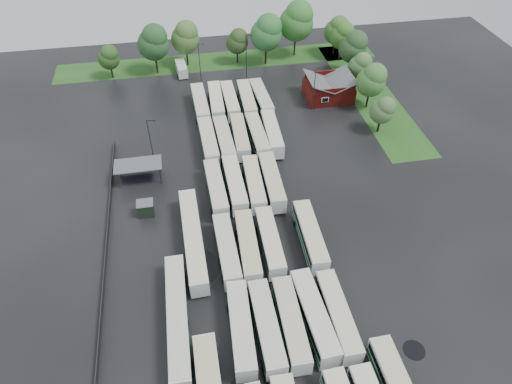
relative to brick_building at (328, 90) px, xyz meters
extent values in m
plane|color=black|center=(-24.00, -42.77, -1.87)|extent=(160.00, 160.00, 0.00)
cube|color=maroon|center=(0.00, 0.03, -0.17)|extent=(10.00, 8.00, 3.40)
cube|color=#4C4F51|center=(-2.50, 0.03, 2.43)|extent=(5.07, 8.60, 2.19)
cube|color=#4C4F51|center=(2.50, 0.03, 2.43)|extent=(5.07, 8.60, 2.19)
cube|color=maroon|center=(0.00, -3.97, 2.03)|extent=(9.00, 0.20, 1.20)
cube|color=silver|center=(-2.00, -4.02, 0.13)|extent=(1.60, 0.12, 1.20)
cylinder|color=#2D2D30|center=(-44.80, -22.77, -0.17)|extent=(0.16, 0.16, 3.40)
cylinder|color=#2D2D30|center=(-37.60, -22.77, -0.17)|extent=(0.16, 0.16, 3.40)
cylinder|color=#2D2D30|center=(-44.80, -19.57, -0.17)|extent=(0.16, 0.16, 3.40)
cylinder|color=#2D2D30|center=(-37.60, -19.57, -0.17)|extent=(0.16, 0.16, 3.40)
cube|color=#4C4F51|center=(-41.20, -21.17, 1.63)|extent=(8.20, 4.20, 0.15)
cube|color=navy|center=(-41.20, -19.27, -0.27)|extent=(7.60, 0.08, 2.60)
cube|color=black|center=(-40.20, -30.17, -0.62)|extent=(2.50, 2.00, 2.50)
cube|color=#4C4F51|center=(-40.20, -30.17, 0.69)|extent=(2.70, 2.20, 0.12)
cube|color=#215018|center=(-22.00, 22.03, -1.86)|extent=(80.00, 10.00, 0.01)
cube|color=#215018|center=(10.00, 0.03, -1.86)|extent=(10.00, 50.00, 0.01)
cube|color=#2D2D30|center=(-46.20, -34.77, -1.27)|extent=(0.10, 50.00, 1.20)
cube|color=silver|center=(-28.34, -54.94, 0.07)|extent=(3.26, 12.84, 2.92)
cube|color=black|center=(-28.34, -54.94, 0.65)|extent=(3.30, 12.33, 0.93)
cube|color=#015122|center=(-28.34, -54.94, -0.57)|extent=(3.30, 12.58, 0.64)
cube|color=beige|center=(-28.34, -54.94, 1.58)|extent=(3.13, 12.45, 0.13)
cylinder|color=black|center=(-28.34, -59.01, -1.39)|extent=(2.70, 1.02, 1.02)
cylinder|color=black|center=(-28.34, -50.86, -1.39)|extent=(2.70, 1.02, 1.02)
cube|color=silver|center=(-25.13, -55.31, 0.07)|extent=(2.73, 12.73, 2.91)
cube|color=black|center=(-25.13, -55.31, 0.65)|extent=(2.79, 12.22, 0.93)
cube|color=#075726|center=(-25.13, -55.31, -0.57)|extent=(2.78, 12.48, 0.64)
cube|color=#BCB7A6|center=(-25.13, -55.31, 1.58)|extent=(2.62, 12.35, 0.13)
cylinder|color=black|center=(-25.13, -59.38, -1.39)|extent=(2.70, 1.02, 1.02)
cylinder|color=black|center=(-25.13, -51.24, -1.39)|extent=(2.70, 1.02, 1.02)
cube|color=silver|center=(-21.98, -55.33, 0.05)|extent=(2.90, 12.68, 2.89)
cube|color=black|center=(-21.98, -55.33, 0.63)|extent=(2.96, 12.18, 0.93)
cube|color=#055D23|center=(-21.98, -55.33, -0.58)|extent=(2.95, 12.43, 0.64)
cube|color=#B8B296|center=(-21.98, -55.33, 1.55)|extent=(2.79, 12.30, 0.13)
cylinder|color=black|center=(-21.98, -59.37, -1.39)|extent=(2.68, 1.01, 1.01)
cylinder|color=black|center=(-21.98, -51.29, -1.39)|extent=(2.68, 1.01, 1.01)
cube|color=silver|center=(-18.79, -54.89, 0.12)|extent=(3.39, 13.21, 3.00)
cube|color=black|center=(-18.79, -54.89, 0.72)|extent=(3.43, 12.69, 0.96)
cube|color=#115329|center=(-18.79, -54.89, -0.54)|extent=(3.44, 12.95, 0.66)
cube|color=beige|center=(-18.79, -54.89, 1.68)|extent=(3.27, 12.82, 0.13)
cylinder|color=black|center=(-18.79, -59.08, -1.37)|extent=(2.78, 1.05, 1.05)
cylinder|color=black|center=(-18.79, -50.70, -1.37)|extent=(2.78, 1.05, 1.05)
cube|color=silver|center=(-15.73, -55.28, 0.04)|extent=(2.62, 12.56, 2.88)
cube|color=black|center=(-15.73, -55.28, 0.62)|extent=(2.69, 12.06, 0.92)
cube|color=#11552D|center=(-15.73, -55.28, -0.59)|extent=(2.68, 12.31, 0.63)
cube|color=beige|center=(-15.73, -55.28, 1.54)|extent=(2.52, 12.18, 0.13)
cylinder|color=black|center=(-15.73, -59.30, -1.39)|extent=(2.67, 1.00, 1.00)
cylinder|color=black|center=(-15.73, -51.27, -1.39)|extent=(2.67, 1.00, 1.00)
cube|color=silver|center=(-28.39, -41.86, 0.04)|extent=(2.83, 12.61, 2.88)
cube|color=black|center=(-28.39, -41.86, 0.62)|extent=(2.88, 12.10, 0.92)
cube|color=#084F26|center=(-28.39, -41.86, -0.59)|extent=(2.87, 12.35, 0.63)
cube|color=#BCB8A6|center=(-28.39, -41.86, 1.54)|extent=(2.71, 12.23, 0.13)
cylinder|color=black|center=(-28.39, -45.88, -1.39)|extent=(2.67, 1.01, 1.01)
cylinder|color=black|center=(-28.39, -37.84, -1.39)|extent=(2.67, 1.01, 1.01)
cube|color=silver|center=(-25.23, -41.70, 0.06)|extent=(3.10, 12.73, 2.90)
cube|color=black|center=(-25.23, -41.70, 0.64)|extent=(3.15, 12.23, 0.93)
cube|color=#0E5227|center=(-25.23, -41.70, -0.58)|extent=(3.15, 12.48, 0.64)
cube|color=#BCB583|center=(-25.23, -41.70, 1.56)|extent=(2.98, 12.35, 0.13)
cylinder|color=black|center=(-25.23, -45.75, -1.39)|extent=(2.69, 1.01, 1.01)
cylinder|color=black|center=(-25.23, -37.66, -1.39)|extent=(2.69, 1.01, 1.01)
cube|color=silver|center=(-21.82, -41.36, 0.02)|extent=(2.78, 12.42, 2.84)
cube|color=black|center=(-21.82, -41.36, 0.59)|extent=(2.83, 11.93, 0.91)
cube|color=#105225|center=(-21.82, -41.36, -0.61)|extent=(2.83, 12.18, 0.62)
cube|color=beige|center=(-21.82, -41.36, 1.49)|extent=(2.67, 12.05, 0.12)
cylinder|color=black|center=(-21.82, -45.32, -1.40)|extent=(2.63, 0.99, 0.99)
cylinder|color=black|center=(-21.82, -37.39, -1.40)|extent=(2.63, 0.99, 0.99)
cube|color=silver|center=(-15.59, -41.37, 0.09)|extent=(3.01, 12.90, 2.94)
cube|color=black|center=(-15.59, -41.37, 0.67)|extent=(3.07, 12.39, 0.94)
cube|color=#0C5C29|center=(-15.59, -41.37, -0.56)|extent=(3.06, 12.65, 0.65)
cube|color=beige|center=(-15.59, -41.37, 1.61)|extent=(2.90, 12.52, 0.13)
cylinder|color=black|center=(-15.59, -45.48, -1.38)|extent=(2.73, 1.03, 1.03)
cylinder|color=black|center=(-15.59, -37.27, -1.38)|extent=(2.73, 1.03, 1.03)
cube|color=silver|center=(-28.39, -28.13, 0.06)|extent=(2.96, 12.74, 2.91)
cube|color=black|center=(-28.39, -28.13, 0.64)|extent=(3.02, 12.24, 0.93)
cube|color=#095023|center=(-28.39, -28.13, -0.58)|extent=(3.01, 12.49, 0.64)
cube|color=beige|center=(-28.39, -28.13, 1.57)|extent=(2.85, 12.36, 0.13)
cylinder|color=black|center=(-28.39, -32.18, -1.39)|extent=(2.69, 1.01, 1.01)
cylinder|color=black|center=(-28.39, -24.07, -1.39)|extent=(2.69, 1.01, 1.01)
cube|color=silver|center=(-25.13, -27.66, 0.09)|extent=(2.81, 12.90, 2.95)
cube|color=black|center=(-25.13, -27.66, 0.68)|extent=(2.87, 12.38, 0.94)
cube|color=#095C27|center=(-25.13, -27.66, -0.56)|extent=(2.86, 12.64, 0.65)
cube|color=beige|center=(-25.13, -27.66, 1.62)|extent=(2.70, 12.51, 0.13)
cylinder|color=black|center=(-25.13, -31.78, -1.38)|extent=(2.74, 1.03, 1.03)
cylinder|color=black|center=(-25.13, -23.54, -1.38)|extent=(2.74, 1.03, 1.03)
cube|color=silver|center=(-21.87, -28.06, 0.04)|extent=(3.05, 12.59, 2.86)
cube|color=black|center=(-21.87, -28.06, 0.61)|extent=(3.10, 12.09, 0.92)
cube|color=#0F5A2E|center=(-21.87, -28.06, -0.59)|extent=(3.09, 12.34, 0.63)
cube|color=beige|center=(-21.87, -28.06, 1.52)|extent=(2.93, 12.21, 0.13)
cylinder|color=black|center=(-21.87, -32.06, -1.40)|extent=(2.66, 1.00, 1.00)
cylinder|color=black|center=(-21.87, -24.06, -1.40)|extent=(2.66, 1.00, 1.00)
cube|color=silver|center=(-18.77, -28.06, 0.10)|extent=(3.05, 13.02, 2.97)
cube|color=black|center=(-18.77, -28.06, 0.70)|extent=(3.10, 12.50, 0.95)
cube|color=#0D4B22|center=(-18.77, -28.06, -0.55)|extent=(3.09, 12.76, 0.65)
cube|color=#BCB58F|center=(-18.77, -28.06, 1.64)|extent=(2.93, 12.63, 0.13)
cylinder|color=black|center=(-18.77, -32.21, -1.38)|extent=(2.75, 1.04, 1.04)
cylinder|color=black|center=(-18.77, -23.92, -1.38)|extent=(2.75, 1.04, 1.04)
cube|color=silver|center=(-28.27, -14.63, 0.09)|extent=(2.98, 12.94, 2.95)
cube|color=black|center=(-28.27, -14.63, 0.68)|extent=(3.03, 12.43, 0.94)
cube|color=#135228|center=(-28.27, -14.63, -0.56)|extent=(3.03, 12.69, 0.65)
cube|color=#BDBA9A|center=(-28.27, -14.63, 1.62)|extent=(2.86, 12.56, 0.13)
cylinder|color=black|center=(-28.27, -18.75, -1.38)|extent=(2.74, 1.03, 1.03)
cylinder|color=black|center=(-28.27, -10.51, -1.38)|extent=(2.74, 1.03, 1.03)
cube|color=silver|center=(-25.22, -14.64, 0.07)|extent=(2.96, 12.79, 2.92)
cube|color=black|center=(-25.22, -14.64, 0.65)|extent=(3.01, 12.28, 0.93)
cube|color=#015D21|center=(-25.22, -14.64, -0.57)|extent=(3.01, 12.53, 0.64)
cube|color=#B6B29C|center=(-25.22, -14.64, 1.58)|extent=(2.84, 12.40, 0.13)
cylinder|color=black|center=(-25.22, -18.71, -1.39)|extent=(2.70, 1.02, 1.02)
cylinder|color=black|center=(-25.22, -10.57, -1.39)|extent=(2.70, 1.02, 1.02)
cube|color=silver|center=(-22.09, -14.02, 0.02)|extent=(3.00, 12.51, 2.85)
cube|color=black|center=(-22.09, -14.02, 0.59)|extent=(3.05, 12.01, 0.91)
cube|color=#065725|center=(-22.09, -14.02, -0.60)|extent=(3.05, 12.26, 0.63)
cube|color=tan|center=(-22.09, -14.02, 1.50)|extent=(2.89, 12.13, 0.12)
cylinder|color=black|center=(-22.09, -18.00, -1.40)|extent=(2.64, 0.99, 0.99)
cylinder|color=black|center=(-22.09, -10.05, -1.40)|extent=(2.64, 0.99, 0.99)
cube|color=silver|center=(-18.77, -14.37, 0.06)|extent=(2.84, 12.73, 2.91)
cube|color=black|center=(-18.77, -14.37, 0.65)|extent=(2.90, 12.22, 0.93)
cube|color=#095429|center=(-18.77, -14.37, -0.58)|extent=(2.89, 12.48, 0.64)
cube|color=#BCB695|center=(-18.77, -14.37, 1.57)|extent=(2.73, 12.35, 0.13)
cylinder|color=black|center=(-18.77, -18.43, -1.39)|extent=(2.70, 1.02, 1.02)
cylinder|color=black|center=(-18.77, -10.31, -1.39)|extent=(2.70, 1.02, 1.02)
cube|color=silver|center=(-15.79, -14.09, 0.08)|extent=(3.21, 12.87, 2.93)
cube|color=black|center=(-15.79, -14.09, 0.66)|extent=(3.25, 12.37, 0.94)
cube|color=#065521|center=(-15.79, -14.09, -0.57)|extent=(3.25, 12.62, 0.64)
cube|color=beige|center=(-15.79, -14.09, 1.59)|extent=(3.08, 12.49, 0.13)
cylinder|color=black|center=(-15.79, -18.17, -1.39)|extent=(2.71, 1.02, 1.02)
cylinder|color=black|center=(-15.79, -10.00, -1.39)|extent=(2.71, 1.02, 1.02)
cube|color=silver|center=(-28.58, -0.97, 0.11)|extent=(3.04, 13.08, 2.98)
cube|color=black|center=(-28.58, -0.97, 0.71)|extent=(3.10, 12.56, 0.95)
cube|color=#055924|center=(-28.58, -0.97, -0.54)|extent=(3.09, 12.82, 0.66)
cube|color=beige|center=(-28.58, -0.97, 1.66)|extent=(2.93, 12.69, 0.13)
cylinder|color=black|center=(-28.58, -5.13, -1.38)|extent=(2.77, 1.04, 1.04)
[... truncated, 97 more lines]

